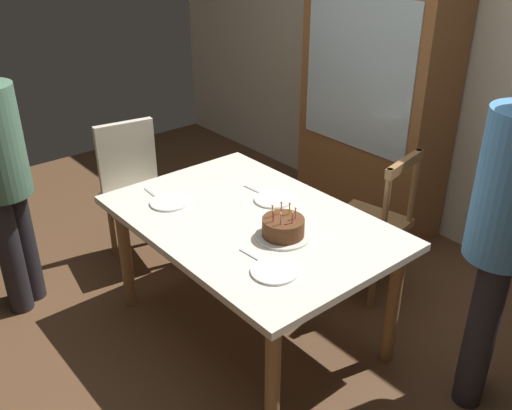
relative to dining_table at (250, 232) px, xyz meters
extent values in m
plane|color=brown|center=(0.00, 0.00, -0.66)|extent=(6.40, 6.40, 0.00)
cube|color=beige|center=(0.00, 1.85, 0.64)|extent=(6.40, 0.10, 2.60)
cube|color=silver|center=(0.00, 0.00, 0.07)|extent=(1.54, 1.04, 0.04)
cylinder|color=#9E7042|center=(-0.67, -0.42, -0.31)|extent=(0.07, 0.07, 0.71)
cylinder|color=#9E7042|center=(0.67, -0.42, -0.31)|extent=(0.07, 0.07, 0.71)
cylinder|color=#9E7042|center=(-0.67, 0.42, -0.31)|extent=(0.07, 0.07, 0.71)
cylinder|color=#9E7042|center=(0.67, 0.42, -0.31)|extent=(0.07, 0.07, 0.71)
cylinder|color=silver|center=(0.25, 0.01, 0.09)|extent=(0.28, 0.28, 0.01)
cylinder|color=#563019|center=(0.25, 0.01, 0.14)|extent=(0.21, 0.21, 0.09)
cylinder|color=#E54C4C|center=(0.31, 0.01, 0.22)|extent=(0.01, 0.01, 0.05)
sphere|color=#FFC64C|center=(0.31, 0.01, 0.25)|extent=(0.01, 0.01, 0.01)
cylinder|color=#D872CC|center=(0.29, 0.05, 0.22)|extent=(0.01, 0.01, 0.05)
sphere|color=#FFC64C|center=(0.29, 0.05, 0.25)|extent=(0.01, 0.01, 0.01)
cylinder|color=yellow|center=(0.24, 0.06, 0.22)|extent=(0.01, 0.01, 0.05)
sphere|color=#FFC64C|center=(0.24, 0.06, 0.25)|extent=(0.01, 0.01, 0.01)
cylinder|color=#F2994C|center=(0.20, 0.04, 0.22)|extent=(0.01, 0.01, 0.05)
sphere|color=#FFC64C|center=(0.20, 0.04, 0.25)|extent=(0.01, 0.01, 0.01)
cylinder|color=#F2994C|center=(0.20, -0.02, 0.22)|extent=(0.01, 0.01, 0.05)
sphere|color=#FFC64C|center=(0.20, -0.02, 0.25)|extent=(0.01, 0.01, 0.01)
cylinder|color=#E54C4C|center=(0.24, -0.05, 0.22)|extent=(0.01, 0.01, 0.05)
sphere|color=#FFC64C|center=(0.24, -0.05, 0.25)|extent=(0.01, 0.01, 0.01)
cylinder|color=#D872CC|center=(0.29, -0.04, 0.22)|extent=(0.01, 0.01, 0.05)
sphere|color=#FFC64C|center=(0.29, -0.04, 0.25)|extent=(0.01, 0.01, 0.01)
cylinder|color=white|center=(-0.42, -0.23, 0.09)|extent=(0.22, 0.22, 0.01)
cylinder|color=white|center=(-0.08, 0.23, 0.09)|extent=(0.22, 0.22, 0.01)
cylinder|color=white|center=(0.46, -0.23, 0.09)|extent=(0.22, 0.22, 0.01)
cube|color=silver|center=(-0.58, -0.25, 0.09)|extent=(0.18, 0.03, 0.01)
cube|color=silver|center=(-0.24, 0.23, 0.09)|extent=(0.18, 0.03, 0.01)
cube|color=silver|center=(0.30, -0.23, 0.09)|extent=(0.18, 0.03, 0.01)
cube|color=#9E7042|center=(0.12, 0.84, -0.21)|extent=(0.52, 0.52, 0.05)
cylinder|color=#9E7042|center=(-0.08, 0.98, -0.45)|extent=(0.04, 0.04, 0.42)
cylinder|color=#9E7042|center=(-0.02, 0.64, -0.45)|extent=(0.04, 0.04, 0.42)
cylinder|color=#9E7042|center=(0.25, 1.04, -0.45)|extent=(0.04, 0.04, 0.42)
cylinder|color=#9E7042|center=(0.32, 0.71, -0.45)|extent=(0.04, 0.04, 0.42)
cylinder|color=#9E7042|center=(0.28, 1.06, 0.04)|extent=(0.04, 0.04, 0.50)
cylinder|color=#9E7042|center=(0.35, 0.70, 0.04)|extent=(0.04, 0.04, 0.50)
cube|color=#9E7042|center=(0.31, 0.88, 0.26)|extent=(0.11, 0.40, 0.06)
cube|color=beige|center=(-1.07, -0.08, -0.21)|extent=(0.51, 0.51, 0.05)
cylinder|color=#9E7042|center=(-0.93, -0.28, -0.45)|extent=(0.04, 0.04, 0.42)
cylinder|color=#9E7042|center=(-0.87, 0.06, -0.45)|extent=(0.04, 0.04, 0.42)
cylinder|color=#9E7042|center=(-1.27, -0.22, -0.45)|extent=(0.04, 0.04, 0.42)
cylinder|color=#9E7042|center=(-1.21, 0.11, -0.45)|extent=(0.04, 0.04, 0.42)
cube|color=beige|center=(-1.27, -0.05, 0.04)|extent=(0.11, 0.40, 0.50)
cylinder|color=#262328|center=(-1.07, -0.96, -0.28)|extent=(0.14, 0.14, 0.76)
cylinder|color=#262328|center=(-1.14, -0.86, -0.28)|extent=(0.14, 0.14, 0.76)
cylinder|color=#262328|center=(1.06, 0.61, -0.25)|extent=(0.14, 0.14, 0.82)
cylinder|color=#262328|center=(1.12, 0.49, -0.25)|extent=(0.14, 0.14, 0.82)
cube|color=brown|center=(-0.47, 1.56, 0.29)|extent=(1.10, 0.44, 1.90)
cube|color=silver|center=(-0.47, 1.34, 0.54)|extent=(0.94, 0.01, 1.04)
camera|label=1|loc=(2.06, -1.67, 1.55)|focal=40.03mm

